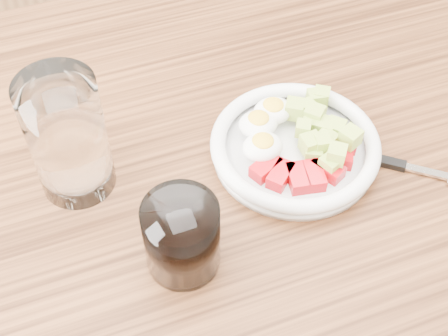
# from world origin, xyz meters

# --- Properties ---
(dining_table) EXTENTS (1.50, 0.90, 0.77)m
(dining_table) POSITION_xyz_m (0.00, 0.00, 0.67)
(dining_table) COLOR brown
(dining_table) RESTS_ON ground
(bowl) EXTENTS (0.21, 0.21, 0.05)m
(bowl) POSITION_xyz_m (0.09, 0.02, 0.79)
(bowl) COLOR white
(bowl) RESTS_ON dining_table
(fork) EXTENTS (0.16, 0.13, 0.01)m
(fork) POSITION_xyz_m (0.19, -0.03, 0.77)
(fork) COLOR black
(fork) RESTS_ON dining_table
(water_glass) EXTENTS (0.09, 0.09, 0.16)m
(water_glass) POSITION_xyz_m (-0.17, 0.08, 0.85)
(water_glass) COLOR white
(water_glass) RESTS_ON dining_table
(coffee_glass) EXTENTS (0.08, 0.08, 0.09)m
(coffee_glass) POSITION_xyz_m (-0.09, -0.07, 0.81)
(coffee_glass) COLOR white
(coffee_glass) RESTS_ON dining_table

